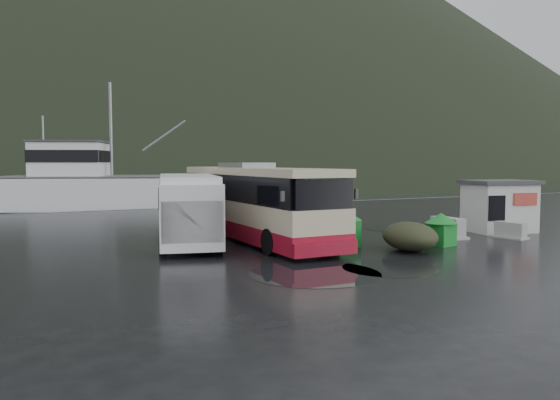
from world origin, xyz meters
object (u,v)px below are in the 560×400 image
dome_tent (410,250)px  fishing_trawler (152,201)px  waste_bin_left (342,247)px  jersey_barrier_c (500,231)px  white_van (188,245)px  jersey_barrier_b (510,238)px  jersey_barrier_a (448,238)px  coach_bus (255,240)px  waste_bin_right (441,245)px  ticket_kiosk (498,232)px

dome_tent → fishing_trawler: 30.84m
waste_bin_left → dome_tent: bearing=-46.7°
dome_tent → jersey_barrier_c: dome_tent is taller
waste_bin_left → jersey_barrier_c: (9.36, 0.54, 0.00)m
jersey_barrier_c → white_van: bearing=169.9°
jersey_barrier_b → fishing_trawler: bearing=105.5°
jersey_barrier_a → fishing_trawler: fishing_trawler is taller
fishing_trawler → waste_bin_left: bearing=-67.1°
coach_bus → dome_tent: bearing=-52.3°
dome_tent → white_van: bearing=144.4°
waste_bin_right → dome_tent: bearing=-167.9°
coach_bus → waste_bin_right: 7.67m
dome_tent → fishing_trawler: size_ratio=0.09×
waste_bin_left → jersey_barrier_c: size_ratio=1.09×
jersey_barrier_c → dome_tent: bearing=-162.2°
waste_bin_right → coach_bus: bearing=140.9°
white_van → fishing_trawler: 26.14m
coach_bus → jersey_barrier_a: size_ratio=6.55×
waste_bin_right → jersey_barrier_c: (5.66, 2.01, 0.00)m
ticket_kiosk → waste_bin_right: bearing=-149.1°
white_van → dome_tent: white_van is taller
ticket_kiosk → jersey_barrier_a: ticket_kiosk is taller
waste_bin_left → jersey_barrier_b: 7.96m
waste_bin_left → jersey_barrier_c: waste_bin_left is taller
jersey_barrier_b → coach_bus: bearing=155.2°
dome_tent → jersey_barrier_a: dome_tent is taller
dome_tent → jersey_barrier_a: bearing=27.4°
white_van → waste_bin_left: white_van is taller
waste_bin_right → jersey_barrier_c: 6.00m
waste_bin_right → dome_tent: size_ratio=0.48×
ticket_kiosk → fishing_trawler: fishing_trawler is taller
ticket_kiosk → jersey_barrier_a: 3.71m
white_van → waste_bin_left: bearing=-16.4°
jersey_barrier_c → fishing_trawler: (-9.87, 28.32, 0.00)m
waste_bin_right → jersey_barrier_b: 4.15m
coach_bus → white_van: bearing=-175.8°
waste_bin_left → jersey_barrier_a: bearing=0.7°
white_van → waste_bin_left: 6.13m
white_van → waste_bin_right: white_van is taller
jersey_barrier_a → dome_tent: bearing=-152.6°
waste_bin_left → fishing_trawler: size_ratio=0.05×
coach_bus → ticket_kiosk: size_ratio=3.73×
waste_bin_left → jersey_barrier_c: bearing=3.3°
coach_bus → fishing_trawler: fishing_trawler is taller
coach_bus → white_van: coach_bus is taller
waste_bin_left → jersey_barrier_b: bearing=-9.4°
waste_bin_right → dome_tent: 1.97m
jersey_barrier_b → white_van: bearing=161.2°
waste_bin_right → jersey_barrier_a: waste_bin_right is taller
white_van → ticket_kiosk: 14.71m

